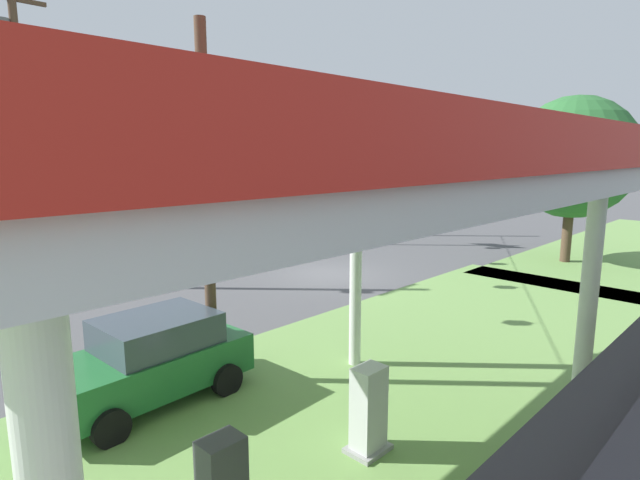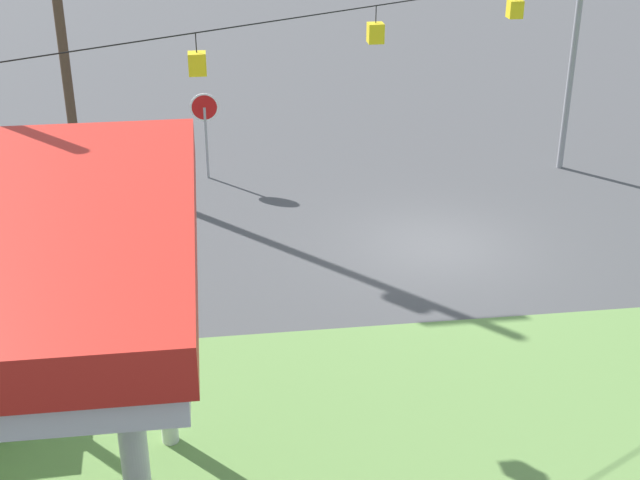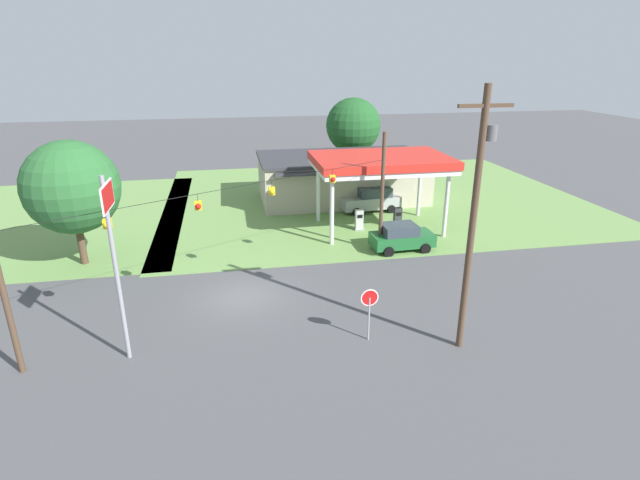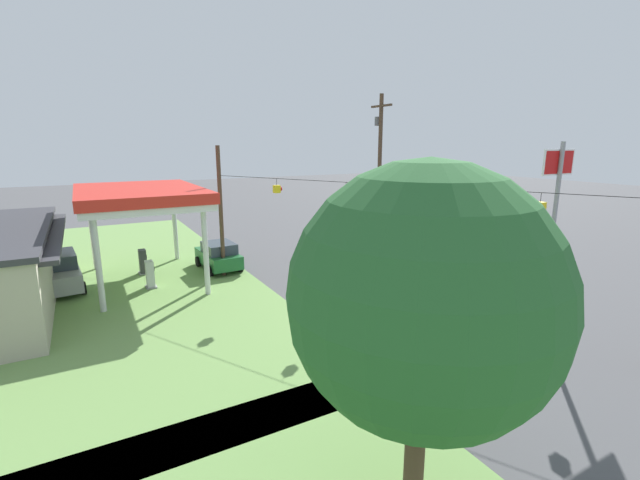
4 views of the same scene
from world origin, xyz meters
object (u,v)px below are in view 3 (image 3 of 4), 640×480
Objects in this scene: utility_pole_main at (475,212)px; stop_sign_overhead at (112,238)px; tree_behind_station at (353,126)px; gas_station_store at (342,178)px; tree_west_verge at (71,187)px; gas_station_canopy at (381,163)px; car_at_pumps_front at (401,237)px; fuel_pump_far at (398,218)px; stop_sign_roadside at (369,303)px; fuel_pump_near at (359,221)px; car_at_pumps_rear at (371,199)px.

stop_sign_overhead is at bearing 172.88° from utility_pole_main.
utility_pole_main is 1.36× the size of tree_behind_station.
tree_west_verge is at bearing -149.08° from gas_station_store.
gas_station_canopy is at bearing 86.26° from utility_pole_main.
tree_west_verge is (-4.40, 11.02, -0.60)m from stop_sign_overhead.
tree_behind_station reaches higher than car_at_pumps_front.
fuel_pump_far is 15.93m from tree_behind_station.
stop_sign_roadside is 0.31× the size of tree_behind_station.
stop_sign_overhead is at bearing -134.58° from fuel_pump_near.
utility_pole_main is at bearing -99.00° from fuel_pump_far.
fuel_pump_near is at bearing 9.09° from tree_west_verge.
gas_station_canopy is at bearing 42.53° from stop_sign_overhead.
fuel_pump_near is 14.89m from stop_sign_roadside.
tree_west_verge is (-18.11, -2.90, 4.08)m from fuel_pump_near.
stop_sign_overhead is 33.75m from tree_behind_station.
gas_station_canopy is at bearing 0.06° from fuel_pump_near.
stop_sign_roadside is (-5.56, -18.77, 0.79)m from car_at_pumps_rear.
tree_behind_station reaches higher than stop_sign_roadside.
utility_pole_main reaches higher than stop_sign_roadside.
fuel_pump_far is at bearing 81.00° from utility_pole_main.
car_at_pumps_rear reaches higher than fuel_pump_far.
tree_behind_station is (1.86, 15.21, 0.54)m from gas_station_canopy.
car_at_pumps_rear reaches higher than fuel_pump_near.
gas_station_store reaches higher than fuel_pump_near.
fuel_pump_far is at bearing -113.65° from stop_sign_roadside.
fuel_pump_near is 0.20× the size of stop_sign_overhead.
car_at_pumps_front is 0.84× the size of car_at_pumps_rear.
gas_station_store is (-0.84, 8.32, -2.93)m from gas_station_canopy.
utility_pole_main is (14.15, -1.77, 0.75)m from stop_sign_overhead.
tree_behind_station reaches higher than fuel_pump_near.
stop_sign_roadside reaches higher than car_at_pumps_rear.
fuel_pump_far is (2.30, -8.32, -1.21)m from gas_station_store.
gas_station_canopy is 15.34m from tree_behind_station.
tree_behind_station is (17.04, 29.14, 0.01)m from stop_sign_overhead.
car_at_pumps_rear is 0.60× the size of tree_behind_station.
fuel_pump_far is (1.46, -0.00, -4.14)m from gas_station_canopy.
tree_west_verge is (-14.70, 11.56, 3.00)m from stop_sign_roadside.
fuel_pump_near is 0.32× the size of car_at_pumps_rear.
fuel_pump_far is 15.82m from stop_sign_roadside.
car_at_pumps_front is 8.63m from car_at_pumps_rear.
gas_station_store is 8.72m from fuel_pump_far.
gas_station_canopy is 6.10× the size of fuel_pump_far.
gas_station_canopy reaches higher than fuel_pump_far.
gas_station_canopy is at bearing 90.61° from car_at_pumps_front.
fuel_pump_near is at bearing 45.42° from stop_sign_overhead.
gas_station_store is 9.22× the size of fuel_pump_far.
stop_sign_roadside is 18.94m from tree_west_verge.
utility_pole_main is at bearing 80.30° from car_at_pumps_rear.
tree_behind_station is at bearing 40.20° from tree_west_verge.
car_at_pumps_rear is at bearing 19.59° from tree_west_verge.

